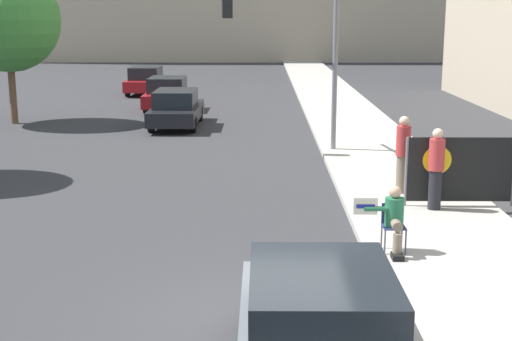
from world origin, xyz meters
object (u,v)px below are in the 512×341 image
Objects in this scene: jogger_on_sidewalk at (436,168)px; pedestrian_behind at (403,154)px; traffic_light_pole at (293,35)px; parked_car_curbside at (320,332)px; seated_protester at (394,218)px; protest_banner at (459,170)px; car_on_road_distant at (146,80)px; street_tree_midblock at (7,20)px; car_on_road_nearest at (176,108)px; car_on_road_midblock at (168,94)px.

pedestrian_behind reaches higher than jogger_on_sidewalk.
traffic_light_pole is 14.76m from parked_car_curbside.
jogger_on_sidewalk is 7.95m from traffic_light_pole.
pedestrian_behind is at bearing -50.97° from jogger_on_sidewalk.
protest_banner reaches higher than seated_protester.
protest_banner is at bearing -65.75° from car_on_road_distant.
traffic_light_pole reaches higher than seated_protester.
parked_car_curbside is at bearing -62.85° from street_tree_midblock.
protest_banner is 0.40× the size of street_tree_midblock.
seated_protester is 0.50× the size of protest_banner.
car_on_road_distant is 11.96m from street_tree_midblock.
car_on_road_nearest is 0.75× the size of street_tree_midblock.
traffic_light_pole is 1.26× the size of parked_car_curbside.
seated_protester is 0.20× the size of street_tree_midblock.
protest_banner reaches higher than car_on_road_midblock.
car_on_road_distant is at bearing 71.62° from street_tree_midblock.
protest_banner is (2.03, 3.23, 0.17)m from seated_protester.
pedestrian_behind is at bearing 73.48° from parked_car_curbside.
protest_banner is 0.57× the size of car_on_road_midblock.
seated_protester is 0.28× the size of car_on_road_midblock.
car_on_road_nearest is 7.52m from street_tree_midblock.
traffic_light_pole is at bearing 154.04° from pedestrian_behind.
seated_protester is at bearing -72.13° from car_on_road_distant.
jogger_on_sidewalk is 0.44× the size of parked_car_curbside.
jogger_on_sidewalk is at bearing -60.35° from car_on_road_nearest.
protest_banner is at bearing -42.23° from street_tree_midblock.
street_tree_midblock reaches higher than car_on_road_midblock.
protest_banner is 19.39m from car_on_road_midblock.
car_on_road_nearest is at bearing -75.40° from car_on_road_distant.
car_on_road_nearest is at bearing -78.94° from car_on_road_midblock.
protest_banner is (1.03, -1.18, -0.13)m from pedestrian_behind.
car_on_road_distant is 0.71× the size of street_tree_midblock.
pedestrian_behind is at bearing -66.15° from traffic_light_pole.
seated_protester is at bearing -122.13° from protest_banner.
car_on_road_distant is (-10.80, 23.99, -0.23)m from protest_banner.
car_on_road_distant is at bearing 114.25° from protest_banner.
street_tree_midblock reaches higher than protest_banner.
jogger_on_sidewalk is 14.47m from car_on_road_nearest.
car_on_road_distant is at bearing 110.36° from seated_protester.
car_on_road_midblock is at bearing 101.06° from car_on_road_nearest.
pedestrian_behind reaches higher than seated_protester.
car_on_road_midblock is (-7.70, 16.12, -0.35)m from pedestrian_behind.
jogger_on_sidewalk reaches higher than parked_car_curbside.
car_on_road_midblock is (-0.98, 5.03, 0.02)m from car_on_road_nearest.
traffic_light_pole is 12.74m from street_tree_midblock.
parked_car_curbside is (-3.70, -7.82, -0.22)m from protest_banner.
car_on_road_nearest is at bearing 161.41° from pedestrian_behind.
car_on_road_midblock is (-8.73, 17.31, -0.22)m from protest_banner.
street_tree_midblock is at bearing 149.56° from traffic_light_pole.
street_tree_midblock is at bearing 117.15° from parked_car_curbside.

